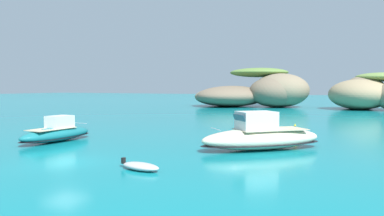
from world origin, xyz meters
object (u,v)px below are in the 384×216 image
object	(u,v)px
islet_small	(367,93)
motorboat_cream	(261,137)
motorboat_teal	(57,133)
channel_buoy	(295,136)
dinghy_tender	(141,166)
islet_large	(255,92)

from	to	relation	value
islet_small	motorboat_cream	xyz separation A→B (m)	(-7.14, -58.09, -2.39)
motorboat_teal	channel_buoy	xyz separation A→B (m)	(18.82, 9.93, -0.42)
motorboat_cream	motorboat_teal	size ratio (longest dim) A/B	1.21
dinghy_tender	channel_buoy	distance (m)	17.30
islet_large	dinghy_tender	bearing A→B (deg)	-79.52
islet_small	channel_buoy	world-z (taller)	islet_small
islet_large	channel_buoy	xyz separation A→B (m)	(18.65, -52.73, -3.26)
motorboat_teal	islet_small	bearing A→B (deg)	68.31
motorboat_teal	channel_buoy	bearing A→B (deg)	27.80
motorboat_cream	motorboat_teal	distance (m)	17.77
channel_buoy	islet_small	bearing A→B (deg)	83.70
islet_small	motorboat_cream	world-z (taller)	islet_small
motorboat_teal	dinghy_tender	size ratio (longest dim) A/B	2.69
islet_large	islet_small	bearing A→B (deg)	-2.28
motorboat_cream	channel_buoy	size ratio (longest dim) A/B	6.32
dinghy_tender	motorboat_cream	bearing A→B (deg)	65.77
motorboat_cream	channel_buoy	world-z (taller)	motorboat_cream
motorboat_teal	dinghy_tender	distance (m)	14.41
dinghy_tender	islet_small	bearing A→B (deg)	80.32
islet_small	motorboat_teal	xyz separation A→B (m)	(-24.54, -61.68, -2.62)
motorboat_cream	dinghy_tender	size ratio (longest dim) A/B	3.26
islet_small	dinghy_tender	size ratio (longest dim) A/B	6.46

